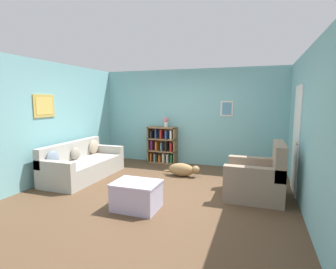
% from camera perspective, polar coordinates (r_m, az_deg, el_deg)
% --- Properties ---
extents(ground_plane, '(14.00, 14.00, 0.00)m').
position_cam_1_polar(ground_plane, '(5.40, -1.43, -11.65)').
color(ground_plane, brown).
extents(wall_back, '(5.60, 0.13, 2.60)m').
position_cam_1_polar(wall_back, '(7.26, 4.83, 3.78)').
color(wall_back, '#7AB7BC').
rests_on(wall_back, ground_plane).
extents(wall_left, '(0.13, 5.00, 2.60)m').
position_cam_1_polar(wall_left, '(6.47, -23.14, 2.75)').
color(wall_left, '#7AB7BC').
rests_on(wall_left, ground_plane).
extents(wall_right, '(0.16, 5.00, 2.60)m').
position_cam_1_polar(wall_right, '(4.87, 27.94, 0.98)').
color(wall_right, '#7AB7BC').
rests_on(wall_right, ground_plane).
extents(couch, '(0.89, 2.03, 0.81)m').
position_cam_1_polar(couch, '(6.37, -18.09, -6.31)').
color(couch, '#ADA89E').
rests_on(couch, ground_plane).
extents(bookshelf, '(0.82, 0.29, 1.03)m').
position_cam_1_polar(bookshelf, '(7.39, -1.18, -2.44)').
color(bookshelf, olive).
rests_on(bookshelf, ground_plane).
extents(recliner_chair, '(1.00, 0.99, 1.02)m').
position_cam_1_polar(recliner_chair, '(5.11, 18.96, -9.11)').
color(recliner_chair, gray).
rests_on(recliner_chair, ground_plane).
extents(coffee_table, '(0.74, 0.58, 0.45)m').
position_cam_1_polar(coffee_table, '(4.41, -6.87, -12.87)').
color(coffee_table, '#BCB2D1').
rests_on(coffee_table, ground_plane).
extents(dog, '(0.89, 0.28, 0.31)m').
position_cam_1_polar(dog, '(6.19, 3.16, -7.64)').
color(dog, '#9E7A4C').
rests_on(dog, ground_plane).
extents(vase, '(0.14, 0.14, 0.27)m').
position_cam_1_polar(vase, '(7.25, -0.44, 2.82)').
color(vase, silver).
rests_on(vase, bookshelf).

